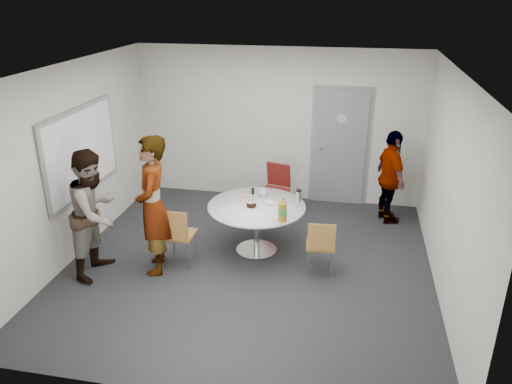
% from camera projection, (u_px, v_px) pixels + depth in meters
% --- Properties ---
extents(floor, '(5.00, 5.00, 0.00)m').
position_uv_depth(floor, '(249.00, 264.00, 7.01)').
color(floor, '#242529').
rests_on(floor, ground).
extents(ceiling, '(5.00, 5.00, 0.00)m').
position_uv_depth(ceiling, '(248.00, 69.00, 5.97)').
color(ceiling, silver).
rests_on(ceiling, wall_back).
extents(wall_back, '(5.00, 0.00, 5.00)m').
position_uv_depth(wall_back, '(278.00, 126.00, 8.75)').
color(wall_back, silver).
rests_on(wall_back, floor).
extents(wall_left, '(0.00, 5.00, 5.00)m').
position_uv_depth(wall_left, '(73.00, 162.00, 6.94)').
color(wall_left, silver).
rests_on(wall_left, floor).
extents(wall_right, '(0.00, 5.00, 5.00)m').
position_uv_depth(wall_right, '(450.00, 189.00, 6.04)').
color(wall_right, silver).
rests_on(wall_right, floor).
extents(wall_front, '(5.00, 0.00, 5.00)m').
position_uv_depth(wall_front, '(187.00, 276.00, 4.23)').
color(wall_front, silver).
rests_on(wall_front, floor).
extents(door, '(1.02, 0.17, 2.12)m').
position_uv_depth(door, '(340.00, 147.00, 8.67)').
color(door, slate).
rests_on(door, wall_back).
extents(whiteboard, '(0.04, 1.90, 1.25)m').
position_uv_depth(whiteboard, '(82.00, 151.00, 7.07)').
color(whiteboard, gray).
rests_on(whiteboard, wall_left).
extents(table, '(1.40, 1.40, 1.08)m').
position_uv_depth(table, '(259.00, 212.00, 7.12)').
color(table, silver).
rests_on(table, floor).
extents(chair_near_left, '(0.42, 0.46, 0.86)m').
position_uv_depth(chair_near_left, '(177.00, 232.00, 6.79)').
color(chair_near_left, brown).
rests_on(chair_near_left, floor).
extents(chair_near_right, '(0.41, 0.44, 0.79)m').
position_uv_depth(chair_near_right, '(321.00, 243.00, 6.59)').
color(chair_near_right, brown).
rests_on(chair_near_right, floor).
extents(chair_far, '(0.52, 0.56, 0.90)m').
position_uv_depth(chair_far, '(276.00, 185.00, 8.31)').
color(chair_far, maroon).
rests_on(chair_far, floor).
extents(person_main, '(0.63, 0.79, 1.90)m').
position_uv_depth(person_main, '(153.00, 206.00, 6.55)').
color(person_main, '#A5C6EA').
rests_on(person_main, floor).
extents(person_left, '(0.72, 0.89, 1.74)m').
position_uv_depth(person_left, '(95.00, 213.00, 6.54)').
color(person_left, white).
rests_on(person_left, floor).
extents(person_right, '(0.67, 0.98, 1.54)m').
position_uv_depth(person_right, '(391.00, 177.00, 8.02)').
color(person_right, black).
rests_on(person_right, floor).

